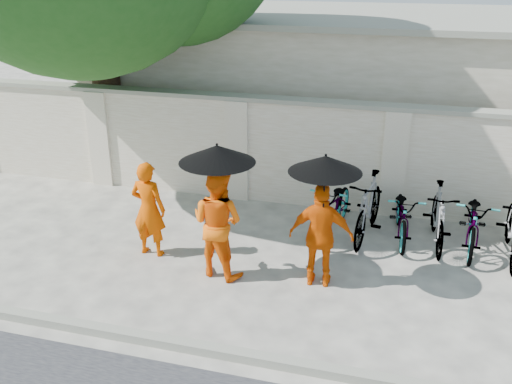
# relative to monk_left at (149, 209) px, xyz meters

# --- Properties ---
(ground) EXTENTS (80.00, 80.00, 0.00)m
(ground) POSITION_rel_monk_left_xyz_m (1.69, -0.48, -0.79)
(ground) COLOR beige
(kerb) EXTENTS (40.00, 0.16, 0.12)m
(kerb) POSITION_rel_monk_left_xyz_m (1.69, -2.18, -0.73)
(kerb) COLOR gray
(kerb) RESTS_ON ground
(compound_wall) EXTENTS (20.00, 0.30, 2.00)m
(compound_wall) POSITION_rel_monk_left_xyz_m (2.69, 2.72, 0.21)
(compound_wall) COLOR white
(compound_wall) RESTS_ON ground
(building_behind) EXTENTS (14.00, 6.00, 3.20)m
(building_behind) POSITION_rel_monk_left_xyz_m (3.69, 6.52, 0.81)
(building_behind) COLOR beige
(building_behind) RESTS_ON ground
(monk_left) EXTENTS (0.60, 0.42, 1.59)m
(monk_left) POSITION_rel_monk_left_xyz_m (0.00, 0.00, 0.00)
(monk_left) COLOR #D74A00
(monk_left) RESTS_ON ground
(monk_center) EXTENTS (0.97, 0.84, 1.71)m
(monk_center) POSITION_rel_monk_left_xyz_m (1.27, -0.30, 0.06)
(monk_center) COLOR #F66009
(monk_center) RESTS_ON ground
(parasol_center) EXTENTS (1.10, 1.10, 1.12)m
(parasol_center) POSITION_rel_monk_left_xyz_m (1.32, -0.38, 1.17)
(parasol_center) COLOR black
(parasol_center) RESTS_ON ground
(monk_right) EXTENTS (0.96, 0.44, 1.59)m
(monk_right) POSITION_rel_monk_left_xyz_m (2.81, -0.20, 0.00)
(monk_right) COLOR #DC5205
(monk_right) RESTS_ON ground
(parasol_right) EXTENTS (1.02, 1.02, 1.14)m
(parasol_right) POSITION_rel_monk_left_xyz_m (2.83, -0.28, 1.13)
(parasol_right) COLOR black
(parasol_right) RESTS_ON ground
(bike_0) EXTENTS (0.88, 1.88, 0.95)m
(bike_0) POSITION_rel_monk_left_xyz_m (2.78, 1.58, -0.32)
(bike_0) COLOR slate
(bike_0) RESTS_ON ground
(bike_1) EXTENTS (0.78, 1.92, 1.12)m
(bike_1) POSITION_rel_monk_left_xyz_m (3.35, 1.54, -0.23)
(bike_1) COLOR slate
(bike_1) RESTS_ON ground
(bike_2) EXTENTS (0.76, 1.76, 0.90)m
(bike_2) POSITION_rel_monk_left_xyz_m (3.93, 1.63, -0.34)
(bike_2) COLOR slate
(bike_2) RESTS_ON ground
(bike_3) EXTENTS (0.59, 1.76, 1.04)m
(bike_3) POSITION_rel_monk_left_xyz_m (4.50, 1.56, -0.27)
(bike_3) COLOR slate
(bike_3) RESTS_ON ground
(bike_4) EXTENTS (0.79, 1.88, 0.96)m
(bike_4) POSITION_rel_monk_left_xyz_m (5.07, 1.60, -0.31)
(bike_4) COLOR slate
(bike_4) RESTS_ON ground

